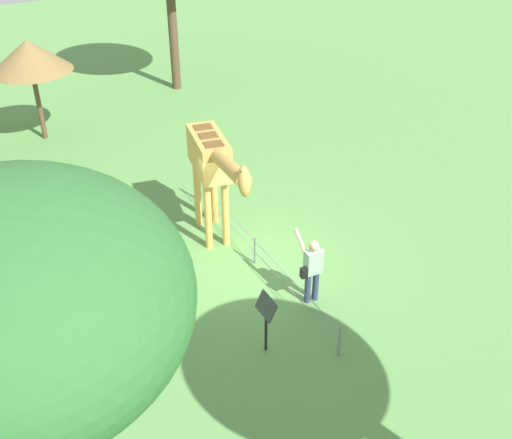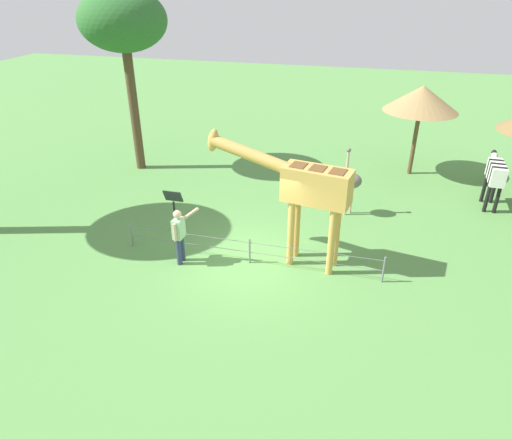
% 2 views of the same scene
% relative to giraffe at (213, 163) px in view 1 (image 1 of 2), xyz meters
% --- Properties ---
extents(ground_plane, '(60.00, 60.00, 0.00)m').
position_rel_giraffe_xyz_m(ground_plane, '(1.29, 0.34, -2.22)').
color(ground_plane, '#568E47').
extents(giraffe, '(3.98, 1.19, 3.42)m').
position_rel_giraffe_xyz_m(giraffe, '(0.00, 0.00, 0.00)').
color(giraffe, gold).
rests_on(giraffe, ground_plane).
extents(visitor, '(0.68, 0.58, 1.67)m').
position_rel_giraffe_xyz_m(visitor, '(3.10, 0.85, -1.31)').
color(visitor, navy).
rests_on(visitor, ground_plane).
extents(ostrich, '(0.70, 0.56, 2.25)m').
position_rel_giraffe_xyz_m(ostrich, '(-1.03, -3.14, -1.04)').
color(ostrich, '#CC9E93').
rests_on(ostrich, ground_plane).
extents(shade_hut_far, '(2.60, 2.60, 3.33)m').
position_rel_giraffe_xyz_m(shade_hut_far, '(-8.36, -2.45, 0.61)').
color(shade_hut_far, brown).
rests_on(shade_hut_far, ground_plane).
extents(tree_east, '(3.09, 3.09, 6.59)m').
position_rel_giraffe_xyz_m(tree_east, '(7.38, -5.15, 3.20)').
color(tree_east, brown).
rests_on(tree_east, ground_plane).
extents(info_sign, '(0.56, 0.21, 1.32)m').
position_rel_giraffe_xyz_m(info_sign, '(3.97, -0.76, -1.27)').
color(info_sign, black).
rests_on(info_sign, ground_plane).
extents(wire_fence, '(7.05, 0.05, 0.75)m').
position_rel_giraffe_xyz_m(wire_fence, '(1.29, 0.43, -1.81)').
color(wire_fence, slate).
rests_on(wire_fence, ground_plane).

